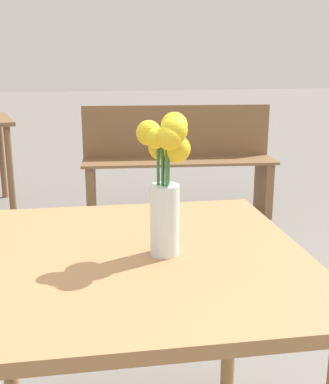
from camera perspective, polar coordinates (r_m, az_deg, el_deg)
table_front at (r=1.25m, az=-4.18°, el=-11.34°), size 0.95×0.92×0.71m
flower_vase at (r=1.14m, az=0.16°, el=1.59°), size 0.13×0.14×0.35m
bench_near at (r=3.75m, az=1.61°, el=4.11°), size 1.51×0.57×0.85m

